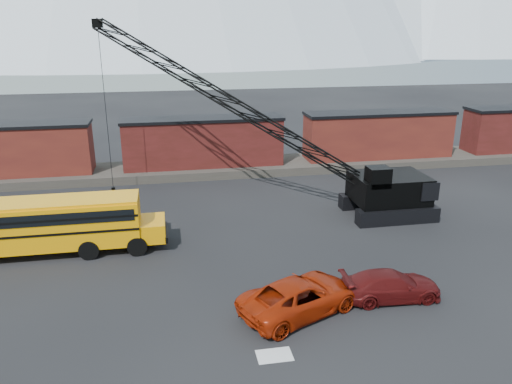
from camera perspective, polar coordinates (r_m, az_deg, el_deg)
ground at (r=23.81m, az=-1.23°, el=-12.64°), size 160.00×160.00×0.00m
gravel_berm at (r=43.89m, az=-5.93°, el=2.66°), size 120.00×5.00×0.70m
boxcar_west_near at (r=45.02m, az=-26.82°, el=4.32°), size 13.70×3.10×4.17m
boxcar_mid at (r=43.29m, az=-6.03°, el=5.73°), size 13.70×3.10×4.17m
boxcar_east_near at (r=47.26m, az=13.80°, el=6.39°), size 13.70×3.10×4.17m
snow_patch at (r=20.62m, az=2.12°, el=-18.16°), size 1.40×0.90×0.02m
school_bus at (r=30.05m, az=-22.03°, el=-3.37°), size 11.65×2.65×3.19m
red_pickup at (r=22.88m, az=5.06°, el=-11.78°), size 6.34×4.76×1.60m
maroon_suv at (r=24.70m, az=15.15°, el=-10.27°), size 4.81×2.11×1.38m
crawler_crane at (r=34.25m, az=-2.94°, el=10.17°), size 21.98×10.29×12.91m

